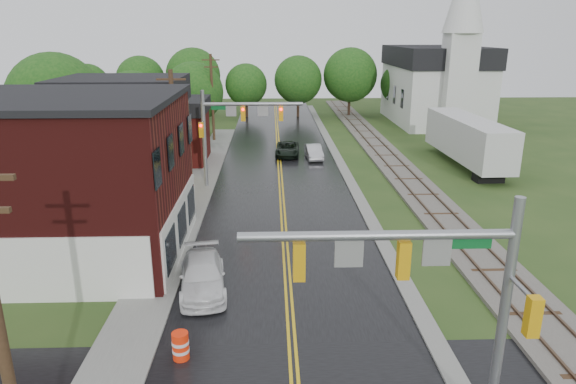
{
  "coord_description": "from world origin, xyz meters",
  "views": [
    {
      "loc": [
        -0.71,
        -10.15,
        11.22
      ],
      "look_at": [
        0.11,
        14.38,
        3.5
      ],
      "focal_mm": 32.0,
      "sensor_mm": 36.0,
      "label": 1
    }
  ],
  "objects_px": {
    "utility_pole_c": "(212,96)",
    "suv_dark": "(287,149)",
    "traffic_signal_near": "(430,278)",
    "utility_pole_b": "(175,139)",
    "semi_trailer": "(468,138)",
    "brick_building": "(37,178)",
    "sedan_silver": "(314,152)",
    "church": "(438,77)",
    "utility_pole_a": "(0,336)",
    "construction_barrel": "(181,346)",
    "pickup_white": "(203,276)",
    "tree_left_e": "(195,93)",
    "tree_left_b": "(58,103)",
    "tree_left_c": "(134,104)",
    "traffic_signal_far": "(233,121)"
  },
  "relations": [
    {
      "from": "utility_pole_b",
      "to": "utility_pole_c",
      "type": "distance_m",
      "value": 22.0
    },
    {
      "from": "utility_pole_c",
      "to": "tree_left_b",
      "type": "bearing_deg",
      "value": -132.39
    },
    {
      "from": "traffic_signal_near",
      "to": "construction_barrel",
      "type": "xyz_separation_m",
      "value": [
        -7.48,
        3.7,
        -4.44
      ]
    },
    {
      "from": "traffic_signal_near",
      "to": "utility_pole_a",
      "type": "distance_m",
      "value": 10.47
    },
    {
      "from": "traffic_signal_far",
      "to": "pickup_white",
      "type": "relative_size",
      "value": 1.5
    },
    {
      "from": "suv_dark",
      "to": "construction_barrel",
      "type": "distance_m",
      "value": 31.52
    },
    {
      "from": "tree_left_b",
      "to": "sedan_silver",
      "type": "relative_size",
      "value": 2.53
    },
    {
      "from": "tree_left_b",
      "to": "tree_left_e",
      "type": "distance_m",
      "value": 16.67
    },
    {
      "from": "tree_left_b",
      "to": "pickup_white",
      "type": "relative_size",
      "value": 1.98
    },
    {
      "from": "traffic_signal_near",
      "to": "suv_dark",
      "type": "xyz_separation_m",
      "value": [
        -2.67,
        34.86,
        -4.33
      ]
    },
    {
      "from": "suv_dark",
      "to": "semi_trailer",
      "type": "bearing_deg",
      "value": -11.9
    },
    {
      "from": "utility_pole_a",
      "to": "tree_left_e",
      "type": "xyz_separation_m",
      "value": [
        -2.05,
        45.9,
        0.09
      ]
    },
    {
      "from": "sedan_silver",
      "to": "construction_barrel",
      "type": "relative_size",
      "value": 3.63
    },
    {
      "from": "church",
      "to": "suv_dark",
      "type": "distance_m",
      "value": 26.09
    },
    {
      "from": "utility_pole_a",
      "to": "traffic_signal_near",
      "type": "bearing_deg",
      "value": 11.02
    },
    {
      "from": "church",
      "to": "pickup_white",
      "type": "xyz_separation_m",
      "value": [
        -23.86,
        -42.94,
        -5.12
      ]
    },
    {
      "from": "sedan_silver",
      "to": "construction_barrel",
      "type": "bearing_deg",
      "value": -107.44
    },
    {
      "from": "traffic_signal_far",
      "to": "suv_dark",
      "type": "height_order",
      "value": "traffic_signal_far"
    },
    {
      "from": "brick_building",
      "to": "utility_pole_c",
      "type": "distance_m",
      "value": 29.56
    },
    {
      "from": "utility_pole_c",
      "to": "pickup_white",
      "type": "relative_size",
      "value": 1.84
    },
    {
      "from": "brick_building",
      "to": "tree_left_c",
      "type": "relative_size",
      "value": 1.87
    },
    {
      "from": "traffic_signal_near",
      "to": "suv_dark",
      "type": "distance_m",
      "value": 35.22
    },
    {
      "from": "utility_pole_c",
      "to": "utility_pole_b",
      "type": "bearing_deg",
      "value": -90.0
    },
    {
      "from": "utility_pole_b",
      "to": "semi_trailer",
      "type": "height_order",
      "value": "utility_pole_b"
    },
    {
      "from": "utility_pole_a",
      "to": "sedan_silver",
      "type": "height_order",
      "value": "utility_pole_a"
    },
    {
      "from": "brick_building",
      "to": "pickup_white",
      "type": "bearing_deg",
      "value": -25.98
    },
    {
      "from": "utility_pole_c",
      "to": "tree_left_c",
      "type": "bearing_deg",
      "value": -149.8
    },
    {
      "from": "church",
      "to": "sedan_silver",
      "type": "bearing_deg",
      "value": -132.86
    },
    {
      "from": "utility_pole_a",
      "to": "utility_pole_b",
      "type": "distance_m",
      "value": 22.0
    },
    {
      "from": "utility_pole_c",
      "to": "semi_trailer",
      "type": "relative_size",
      "value": 0.67
    },
    {
      "from": "traffic_signal_near",
      "to": "construction_barrel",
      "type": "height_order",
      "value": "traffic_signal_near"
    },
    {
      "from": "church",
      "to": "tree_left_b",
      "type": "relative_size",
      "value": 2.06
    },
    {
      "from": "tree_left_c",
      "to": "sedan_silver",
      "type": "height_order",
      "value": "tree_left_c"
    },
    {
      "from": "brick_building",
      "to": "utility_pole_b",
      "type": "height_order",
      "value": "utility_pole_b"
    },
    {
      "from": "utility_pole_a",
      "to": "utility_pole_c",
      "type": "relative_size",
      "value": 1.0
    },
    {
      "from": "traffic_signal_near",
      "to": "tree_left_e",
      "type": "distance_m",
      "value": 45.59
    },
    {
      "from": "traffic_signal_near",
      "to": "utility_pole_b",
      "type": "distance_m",
      "value": 22.49
    },
    {
      "from": "pickup_white",
      "to": "semi_trailer",
      "type": "height_order",
      "value": "semi_trailer"
    },
    {
      "from": "tree_left_b",
      "to": "utility_pole_c",
      "type": "bearing_deg",
      "value": 47.61
    },
    {
      "from": "utility_pole_a",
      "to": "tree_left_b",
      "type": "height_order",
      "value": "tree_left_b"
    },
    {
      "from": "traffic_signal_far",
      "to": "utility_pole_b",
      "type": "height_order",
      "value": "utility_pole_b"
    },
    {
      "from": "utility_pole_b",
      "to": "suv_dark",
      "type": "distance_m",
      "value": 17.18
    },
    {
      "from": "tree_left_b",
      "to": "pickup_white",
      "type": "bearing_deg",
      "value": -56.46
    },
    {
      "from": "church",
      "to": "tree_left_c",
      "type": "relative_size",
      "value": 2.61
    },
    {
      "from": "church",
      "to": "utility_pole_c",
      "type": "xyz_separation_m",
      "value": [
        -26.8,
        -9.74,
        -1.11
      ]
    },
    {
      "from": "brick_building",
      "to": "tree_left_c",
      "type": "bearing_deg",
      "value": 93.14
    },
    {
      "from": "tree_left_b",
      "to": "suv_dark",
      "type": "relative_size",
      "value": 2.09
    },
    {
      "from": "brick_building",
      "to": "sedan_silver",
      "type": "xyz_separation_m",
      "value": [
        15.66,
        20.61,
        -3.52
      ]
    },
    {
      "from": "utility_pole_c",
      "to": "suv_dark",
      "type": "height_order",
      "value": "utility_pole_c"
    },
    {
      "from": "traffic_signal_far",
      "to": "utility_pole_b",
      "type": "xyz_separation_m",
      "value": [
        -3.33,
        -5.0,
        -0.25
      ]
    }
  ]
}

